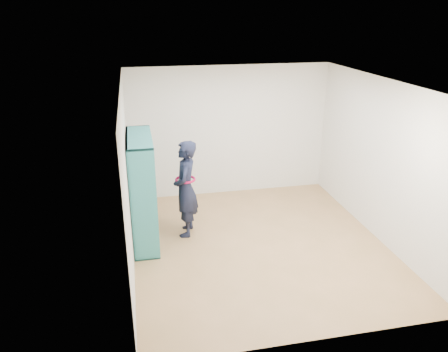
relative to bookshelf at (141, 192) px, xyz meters
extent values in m
plane|color=#9A7646|center=(1.83, -0.54, -0.86)|extent=(4.50, 4.50, 0.00)
plane|color=white|center=(1.83, -0.54, 1.74)|extent=(4.50, 4.50, 0.00)
cube|color=silver|center=(-0.17, -0.54, 0.44)|extent=(0.02, 4.50, 2.60)
cube|color=silver|center=(3.83, -0.54, 0.44)|extent=(0.02, 4.50, 2.60)
cube|color=silver|center=(1.83, 1.71, 0.44)|extent=(4.00, 0.02, 2.60)
cube|color=silver|center=(1.83, -2.79, 0.44)|extent=(4.00, 0.02, 2.60)
cube|color=teal|center=(0.03, -0.64, 0.03)|extent=(0.39, 0.03, 1.78)
cube|color=teal|center=(0.03, 0.66, 0.03)|extent=(0.39, 0.03, 1.78)
cube|color=teal|center=(0.03, 0.01, -0.85)|extent=(0.39, 1.33, 0.03)
cube|color=teal|center=(0.03, 0.01, 0.90)|extent=(0.39, 1.33, 0.03)
cube|color=teal|center=(-0.15, 0.01, 0.03)|extent=(0.03, 1.33, 1.78)
cube|color=teal|center=(0.03, -0.20, 0.03)|extent=(0.36, 0.03, 1.72)
cube|color=teal|center=(0.03, 0.22, 0.03)|extent=(0.36, 0.03, 1.72)
cube|color=teal|center=(0.03, 0.01, -0.40)|extent=(0.36, 1.28, 0.03)
cube|color=teal|center=(0.03, 0.01, 0.03)|extent=(0.36, 1.28, 0.03)
cube|color=teal|center=(0.03, 0.01, 0.46)|extent=(0.36, 1.28, 0.03)
cube|color=beige|center=(0.05, -0.42, -0.77)|extent=(0.24, 0.16, 0.09)
cube|color=black|center=(0.06, -0.48, -0.25)|extent=(0.20, 0.18, 0.28)
cube|color=maroon|center=(0.06, -0.48, 0.21)|extent=(0.20, 0.18, 0.33)
cube|color=silver|center=(0.05, -0.42, 0.50)|extent=(0.24, 0.16, 0.06)
cube|color=navy|center=(0.06, -0.05, -0.66)|extent=(0.20, 0.18, 0.32)
cube|color=brown|center=(0.06, -0.05, -0.26)|extent=(0.20, 0.18, 0.25)
cube|color=#BFB28C|center=(0.05, 0.00, 0.09)|extent=(0.24, 0.16, 0.09)
cube|color=#26594C|center=(0.06, -0.05, 0.59)|extent=(0.20, 0.18, 0.24)
cube|color=beige|center=(0.06, 0.37, -0.68)|extent=(0.20, 0.18, 0.29)
cube|color=black|center=(0.05, 0.43, -0.36)|extent=(0.24, 0.16, 0.06)
cube|color=maroon|center=(0.06, 0.37, 0.17)|extent=(0.20, 0.18, 0.26)
cube|color=silver|center=(0.06, 0.37, 0.62)|extent=(0.20, 0.18, 0.29)
imported|color=black|center=(0.73, 0.09, -0.04)|extent=(0.51, 0.67, 1.64)
torus|color=#AF0D42|center=(0.73, 0.09, 0.12)|extent=(0.40, 0.40, 0.04)
cube|color=silver|center=(0.63, 0.22, 0.07)|extent=(0.01, 0.09, 0.14)
cube|color=black|center=(0.63, 0.22, 0.07)|extent=(0.01, 0.09, 0.13)
camera|label=1|loc=(-0.01, -6.52, 2.75)|focal=35.00mm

